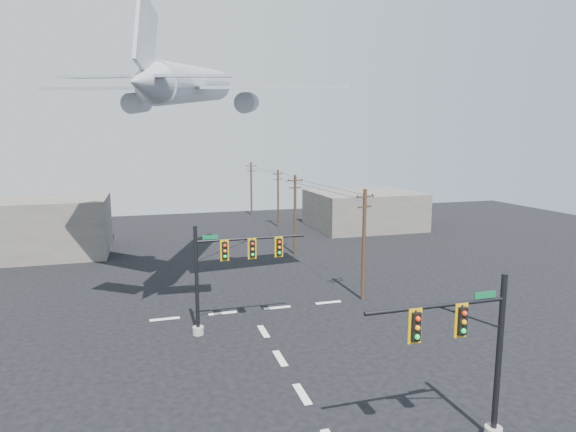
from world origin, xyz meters
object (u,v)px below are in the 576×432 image
object	(u,v)px
utility_pole_c	(278,197)
utility_pole_d	(251,188)
utility_pole_b	(295,213)
signal_mast_near	(473,358)
airliner	(192,85)
utility_pole_a	(364,243)
signal_mast_far	(225,272)

from	to	relation	value
utility_pole_c	utility_pole_d	size ratio (longest dim) A/B	0.94
utility_pole_b	utility_pole_d	world-z (taller)	utility_pole_d
signal_mast_near	utility_pole_c	bearing A→B (deg)	83.59
signal_mast_near	airliner	size ratio (longest dim) A/B	0.29
utility_pole_c	utility_pole_d	distance (m)	11.51
signal_mast_near	utility_pole_d	xyz separation A→B (m)	(4.18, 60.91, 0.73)
utility_pole_d	utility_pole_b	bearing A→B (deg)	-80.84
utility_pole_c	utility_pole_d	world-z (taller)	utility_pole_d
utility_pole_a	utility_pole_d	world-z (taller)	same
signal_mast_near	airliner	world-z (taller)	airliner
signal_mast_far	airliner	world-z (taller)	airliner
utility_pole_a	airliner	size ratio (longest dim) A/B	0.35
utility_pole_b	signal_mast_far	bearing A→B (deg)	-125.31
signal_mast_far	airliner	xyz separation A→B (m)	(-0.85, 9.27, 12.31)
signal_mast_near	airliner	distance (m)	27.91
signal_mast_far	utility_pole_d	xyz separation A→B (m)	(11.66, 46.67, 0.50)
signal_mast_far	utility_pole_d	size ratio (longest dim) A/B	0.86
utility_pole_b	utility_pole_a	bearing A→B (deg)	-94.02
utility_pole_a	utility_pole_d	distance (m)	43.41
signal_mast_near	utility_pole_a	distance (m)	17.88
signal_mast_near	utility_pole_a	bearing A→B (deg)	78.47
signal_mast_far	airliner	distance (m)	15.43
signal_mast_near	utility_pole_c	distance (m)	49.80
utility_pole_a	utility_pole_c	distance (m)	32.04
utility_pole_a	airliner	world-z (taller)	airliner
utility_pole_c	utility_pole_d	xyz separation A→B (m)	(-1.38, 11.43, 0.29)
airliner	utility_pole_c	bearing A→B (deg)	-8.02
utility_pole_c	airliner	size ratio (longest dim) A/B	0.33
signal_mast_far	utility_pole_c	bearing A→B (deg)	69.70
utility_pole_d	airliner	size ratio (longest dim) A/B	0.35
utility_pole_b	airliner	world-z (taller)	airliner
utility_pole_a	utility_pole_b	distance (m)	15.55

